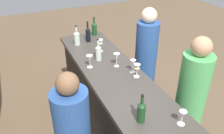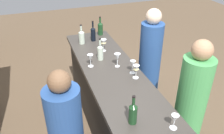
{
  "view_description": "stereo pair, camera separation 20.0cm",
  "coord_description": "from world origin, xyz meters",
  "px_view_note": "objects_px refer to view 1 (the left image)",
  "views": [
    {
      "loc": [
        -2.16,
        0.97,
        2.4
      ],
      "look_at": [
        0.0,
        0.0,
        1.02
      ],
      "focal_mm": 37.72,
      "sensor_mm": 36.0,
      "label": 1
    },
    {
      "loc": [
        -2.23,
        0.78,
        2.4
      ],
      "look_at": [
        0.0,
        0.0,
        1.02
      ],
      "focal_mm": 37.72,
      "sensor_mm": 36.0,
      "label": 2
    }
  ],
  "objects_px": {
    "wine_bottle_leftmost_olive_green": "(141,111)",
    "wine_bottle_rightmost_olive_green": "(94,28)",
    "wine_glass_near_right": "(183,115)",
    "person_center_guest": "(190,100)",
    "wine_bottle_second_left_clear_pale": "(98,52)",
    "wine_bottle_center_clear_pale": "(77,38)",
    "wine_glass_far_left": "(117,57)",
    "wine_glass_far_center": "(100,43)",
    "wine_glass_near_left": "(133,64)",
    "wine_glass_far_right": "(90,59)",
    "wine_glass_near_center": "(137,68)",
    "wine_bottle_second_right_near_black": "(88,34)",
    "person_left_guest": "(145,62)"
  },
  "relations": [
    {
      "from": "wine_bottle_leftmost_olive_green",
      "to": "wine_bottle_second_right_near_black",
      "type": "xyz_separation_m",
      "value": [
        1.78,
        -0.14,
        0.01
      ]
    },
    {
      "from": "wine_glass_near_center",
      "to": "wine_bottle_second_right_near_black",
      "type": "bearing_deg",
      "value": 8.67
    },
    {
      "from": "wine_bottle_leftmost_olive_green",
      "to": "wine_glass_far_left",
      "type": "distance_m",
      "value": 0.97
    },
    {
      "from": "wine_bottle_second_left_clear_pale",
      "to": "wine_glass_far_center",
      "type": "bearing_deg",
      "value": -27.26
    },
    {
      "from": "wine_bottle_leftmost_olive_green",
      "to": "wine_glass_far_left",
      "type": "bearing_deg",
      "value": -12.72
    },
    {
      "from": "wine_bottle_center_clear_pale",
      "to": "person_left_guest",
      "type": "height_order",
      "value": "person_left_guest"
    },
    {
      "from": "wine_bottle_second_left_clear_pale",
      "to": "wine_glass_near_left",
      "type": "xyz_separation_m",
      "value": [
        -0.44,
        -0.25,
        0.01
      ]
    },
    {
      "from": "wine_bottle_center_clear_pale",
      "to": "wine_glass_far_right",
      "type": "height_order",
      "value": "wine_bottle_center_clear_pale"
    },
    {
      "from": "wine_bottle_second_left_clear_pale",
      "to": "wine_bottle_center_clear_pale",
      "type": "bearing_deg",
      "value": 11.24
    },
    {
      "from": "wine_bottle_rightmost_olive_green",
      "to": "wine_glass_far_right",
      "type": "bearing_deg",
      "value": 156.3
    },
    {
      "from": "person_left_guest",
      "to": "wine_bottle_rightmost_olive_green",
      "type": "bearing_deg",
      "value": -76.22
    },
    {
      "from": "wine_bottle_second_right_near_black",
      "to": "person_left_guest",
      "type": "xyz_separation_m",
      "value": [
        -0.52,
        -0.69,
        -0.37
      ]
    },
    {
      "from": "wine_bottle_rightmost_olive_green",
      "to": "wine_glass_near_center",
      "type": "height_order",
      "value": "wine_bottle_rightmost_olive_green"
    },
    {
      "from": "wine_bottle_center_clear_pale",
      "to": "wine_glass_far_center",
      "type": "bearing_deg",
      "value": -146.4
    },
    {
      "from": "wine_bottle_leftmost_olive_green",
      "to": "wine_glass_near_center",
      "type": "xyz_separation_m",
      "value": [
        0.64,
        -0.32,
        0.01
      ]
    },
    {
      "from": "wine_bottle_center_clear_pale",
      "to": "wine_glass_far_center",
      "type": "height_order",
      "value": "wine_bottle_center_clear_pale"
    },
    {
      "from": "wine_bottle_leftmost_olive_green",
      "to": "wine_bottle_center_clear_pale",
      "type": "bearing_deg",
      "value": 1.28
    },
    {
      "from": "wine_bottle_second_left_clear_pale",
      "to": "wine_glass_far_center",
      "type": "height_order",
      "value": "wine_bottle_second_left_clear_pale"
    },
    {
      "from": "wine_glass_near_left",
      "to": "wine_glass_far_right",
      "type": "xyz_separation_m",
      "value": [
        0.31,
        0.41,
        0.0
      ]
    },
    {
      "from": "wine_bottle_second_left_clear_pale",
      "to": "wine_bottle_rightmost_olive_green",
      "type": "bearing_deg",
      "value": -16.97
    },
    {
      "from": "wine_glass_far_center",
      "to": "wine_glass_far_left",
      "type": "bearing_deg",
      "value": -176.6
    },
    {
      "from": "wine_glass_near_right",
      "to": "person_left_guest",
      "type": "distance_m",
      "value": 1.57
    },
    {
      "from": "wine_glass_far_left",
      "to": "wine_bottle_center_clear_pale",
      "type": "bearing_deg",
      "value": 17.54
    },
    {
      "from": "wine_bottle_second_right_near_black",
      "to": "person_center_guest",
      "type": "bearing_deg",
      "value": -153.1
    },
    {
      "from": "wine_bottle_second_left_clear_pale",
      "to": "wine_bottle_center_clear_pale",
      "type": "xyz_separation_m",
      "value": [
        0.56,
        0.11,
        -0.0
      ]
    },
    {
      "from": "wine_bottle_leftmost_olive_green",
      "to": "person_center_guest",
      "type": "height_order",
      "value": "person_center_guest"
    },
    {
      "from": "wine_bottle_second_right_near_black",
      "to": "wine_glass_far_center",
      "type": "xyz_separation_m",
      "value": [
        -0.38,
        -0.04,
        0.0
      ]
    },
    {
      "from": "wine_glass_near_left",
      "to": "wine_glass_near_right",
      "type": "xyz_separation_m",
      "value": [
        -0.92,
        0.03,
        -0.01
      ]
    },
    {
      "from": "wine_bottle_second_right_near_black",
      "to": "wine_glass_near_right",
      "type": "distance_m",
      "value": 1.96
    },
    {
      "from": "wine_bottle_second_left_clear_pale",
      "to": "wine_glass_far_center",
      "type": "distance_m",
      "value": 0.25
    },
    {
      "from": "wine_glass_near_center",
      "to": "wine_glass_far_left",
      "type": "xyz_separation_m",
      "value": [
        0.31,
        0.11,
        0.01
      ]
    },
    {
      "from": "wine_bottle_leftmost_olive_green",
      "to": "wine_bottle_rightmost_olive_green",
      "type": "height_order",
      "value": "wine_bottle_rightmost_olive_green"
    },
    {
      "from": "wine_bottle_center_clear_pale",
      "to": "wine_glass_near_right",
      "type": "bearing_deg",
      "value": -170.12
    },
    {
      "from": "wine_bottle_center_clear_pale",
      "to": "person_left_guest",
      "type": "xyz_separation_m",
      "value": [
        -0.48,
        -0.87,
        -0.36
      ]
    },
    {
      "from": "wine_bottle_second_left_clear_pale",
      "to": "wine_bottle_leftmost_olive_green",
      "type": "bearing_deg",
      "value": 176.51
    },
    {
      "from": "person_left_guest",
      "to": "wine_glass_far_left",
      "type": "bearing_deg",
      "value": 4.47
    },
    {
      "from": "wine_bottle_second_right_near_black",
      "to": "wine_bottle_rightmost_olive_green",
      "type": "xyz_separation_m",
      "value": [
        0.19,
        -0.17,
        -0.01
      ]
    },
    {
      "from": "wine_bottle_center_clear_pale",
      "to": "wine_glass_near_center",
      "type": "bearing_deg",
      "value": -162.07
    },
    {
      "from": "wine_bottle_rightmost_olive_green",
      "to": "person_left_guest",
      "type": "xyz_separation_m",
      "value": [
        -0.71,
        -0.52,
        -0.36
      ]
    },
    {
      "from": "wine_bottle_leftmost_olive_green",
      "to": "wine_bottle_center_clear_pale",
      "type": "height_order",
      "value": "wine_bottle_center_clear_pale"
    },
    {
      "from": "wine_glass_near_right",
      "to": "wine_glass_near_center",
      "type": "bearing_deg",
      "value": -1.66
    },
    {
      "from": "wine_glass_far_left",
      "to": "wine_bottle_leftmost_olive_green",
      "type": "bearing_deg",
      "value": 167.28
    },
    {
      "from": "wine_bottle_second_left_clear_pale",
      "to": "wine_bottle_rightmost_olive_green",
      "type": "height_order",
      "value": "wine_bottle_rightmost_olive_green"
    },
    {
      "from": "wine_glass_near_center",
      "to": "wine_glass_near_right",
      "type": "height_order",
      "value": "wine_glass_near_center"
    },
    {
      "from": "person_center_guest",
      "to": "wine_bottle_second_right_near_black",
      "type": "bearing_deg",
      "value": -85.61
    },
    {
      "from": "wine_bottle_second_right_near_black",
      "to": "wine_glass_near_left",
      "type": "relative_size",
      "value": 1.89
    },
    {
      "from": "wine_glass_near_center",
      "to": "wine_glass_far_left",
      "type": "bearing_deg",
      "value": 18.92
    },
    {
      "from": "wine_glass_near_right",
      "to": "person_center_guest",
      "type": "xyz_separation_m",
      "value": [
        0.5,
        -0.59,
        -0.39
      ]
    },
    {
      "from": "wine_glass_near_center",
      "to": "wine_glass_far_left",
      "type": "distance_m",
      "value": 0.32
    },
    {
      "from": "wine_glass_near_right",
      "to": "wine_glass_far_left",
      "type": "relative_size",
      "value": 0.82
    }
  ]
}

